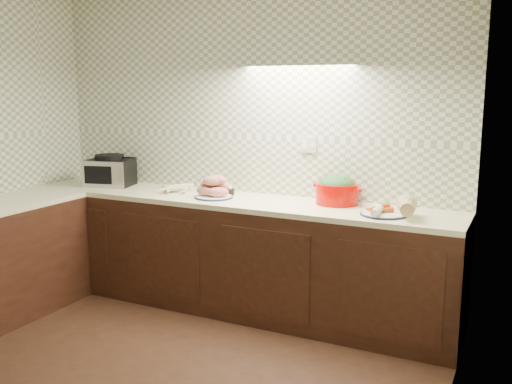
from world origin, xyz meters
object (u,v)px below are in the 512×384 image
at_px(parsnip_pile, 178,189).
at_px(sweet_potato_plate, 214,189).
at_px(dutch_oven, 337,190).
at_px(onion_bowl, 226,190).
at_px(veg_plate, 395,208).
at_px(toaster_oven, 110,171).

relative_size(parsnip_pile, sweet_potato_plate, 1.27).
bearing_deg(dutch_oven, onion_bowl, -163.67).
height_order(parsnip_pile, dutch_oven, dutch_oven).
relative_size(dutch_oven, veg_plate, 1.00).
distance_m(toaster_oven, sweet_potato_plate, 1.12).
distance_m(toaster_oven, onion_bowl, 1.14).
relative_size(toaster_oven, onion_bowl, 3.39).
relative_size(onion_bowl, veg_plate, 0.34).
height_order(onion_bowl, veg_plate, veg_plate).
bearing_deg(dutch_oven, parsnip_pile, -159.93).
bearing_deg(veg_plate, sweet_potato_plate, 179.92).
distance_m(toaster_oven, dutch_oven, 2.06).
xyz_separation_m(parsnip_pile, dutch_oven, (1.33, 0.14, 0.08)).
height_order(sweet_potato_plate, veg_plate, sweet_potato_plate).
relative_size(toaster_oven, sweet_potato_plate, 1.49).
xyz_separation_m(toaster_oven, dutch_oven, (2.06, 0.12, -0.02)).
distance_m(parsnip_pile, veg_plate, 1.81).
height_order(sweet_potato_plate, dutch_oven, dutch_oven).
bearing_deg(sweet_potato_plate, veg_plate, -0.08).
bearing_deg(toaster_oven, veg_plate, -16.67).
bearing_deg(parsnip_pile, veg_plate, -1.74).
bearing_deg(veg_plate, onion_bowl, 173.57).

